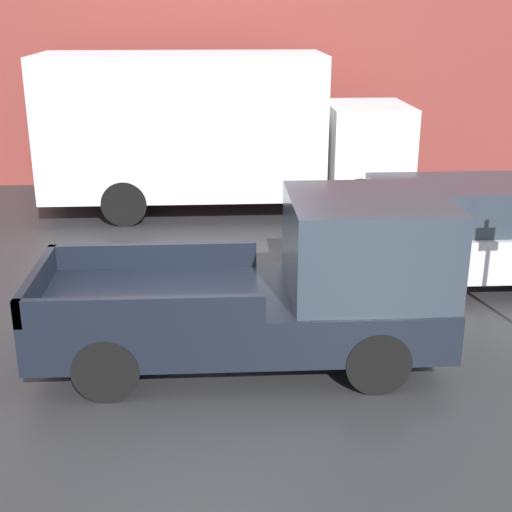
% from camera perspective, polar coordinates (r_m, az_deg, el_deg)
% --- Properties ---
extents(ground_plane, '(60.00, 60.00, 0.00)m').
position_cam_1_polar(ground_plane, '(9.35, -4.49, -8.84)').
color(ground_plane, '#2D2D30').
extents(building_wall, '(28.00, 0.15, 5.45)m').
position_cam_1_polar(building_wall, '(18.47, -4.15, 14.17)').
color(building_wall, brown).
rests_on(building_wall, ground).
extents(pickup_truck, '(5.18, 2.03, 2.18)m').
position_cam_1_polar(pickup_truck, '(9.12, 2.35, -2.55)').
color(pickup_truck, black).
rests_on(pickup_truck, ground).
extents(car, '(4.84, 1.93, 1.70)m').
position_cam_1_polar(car, '(12.22, 15.01, 1.77)').
color(car, silver).
rests_on(car, ground).
extents(delivery_truck, '(7.98, 2.36, 3.45)m').
position_cam_1_polar(delivery_truck, '(15.88, -3.58, 10.09)').
color(delivery_truck, white).
rests_on(delivery_truck, ground).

